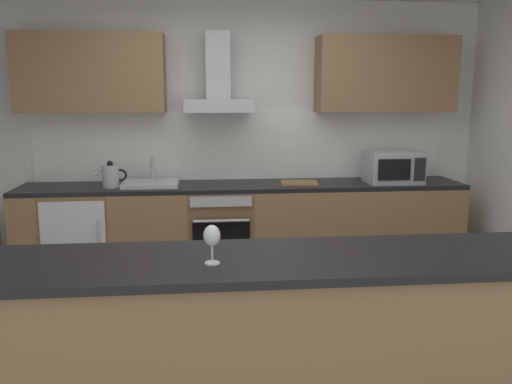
% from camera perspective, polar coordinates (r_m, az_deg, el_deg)
% --- Properties ---
extents(ground, '(5.66, 4.87, 0.02)m').
position_cam_1_polar(ground, '(3.61, 0.80, -17.94)').
color(ground, gray).
extents(wall_back, '(5.66, 0.12, 2.60)m').
position_cam_1_polar(wall_back, '(5.18, -1.65, 5.94)').
color(wall_back, white).
rests_on(wall_back, ground).
extents(backsplash_tile, '(3.96, 0.02, 0.66)m').
position_cam_1_polar(backsplash_tile, '(5.11, -1.59, 5.10)').
color(backsplash_tile, white).
extents(counter_back, '(4.10, 0.60, 0.90)m').
position_cam_1_polar(counter_back, '(4.95, -1.29, -4.27)').
color(counter_back, olive).
rests_on(counter_back, ground).
extents(counter_island, '(2.84, 0.64, 0.97)m').
position_cam_1_polar(counter_island, '(2.63, 2.23, -17.08)').
color(counter_island, olive).
rests_on(counter_island, ground).
extents(upper_cabinets, '(4.04, 0.32, 0.70)m').
position_cam_1_polar(upper_cabinets, '(4.94, -1.50, 12.81)').
color(upper_cabinets, olive).
extents(oven, '(0.60, 0.62, 0.80)m').
position_cam_1_polar(oven, '(4.91, -3.92, -4.29)').
color(oven, slate).
rests_on(oven, ground).
extents(refrigerator, '(0.58, 0.60, 0.85)m').
position_cam_1_polar(refrigerator, '(5.04, -18.54, -4.83)').
color(refrigerator, white).
rests_on(refrigerator, ground).
extents(microwave, '(0.50, 0.38, 0.30)m').
position_cam_1_polar(microwave, '(5.08, 14.79, 2.68)').
color(microwave, '#B7BABC').
rests_on(microwave, counter_back).
extents(sink, '(0.50, 0.40, 0.26)m').
position_cam_1_polar(sink, '(4.84, -11.39, 1.00)').
color(sink, silver).
rests_on(sink, counter_back).
extents(kettle, '(0.29, 0.15, 0.24)m').
position_cam_1_polar(kettle, '(4.84, -15.59, 1.73)').
color(kettle, '#B7BABC').
rests_on(kettle, counter_back).
extents(range_hood, '(0.62, 0.45, 0.72)m').
position_cam_1_polar(range_hood, '(4.88, -4.17, 11.37)').
color(range_hood, '#B7BABC').
extents(wine_glass, '(0.08, 0.08, 0.18)m').
position_cam_1_polar(wine_glass, '(2.32, -4.84, -4.93)').
color(wine_glass, silver).
rests_on(wine_glass, counter_island).
extents(chopping_board, '(0.37, 0.27, 0.02)m').
position_cam_1_polar(chopping_board, '(4.87, 4.75, 1.01)').
color(chopping_board, '#9E7247').
rests_on(chopping_board, counter_back).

